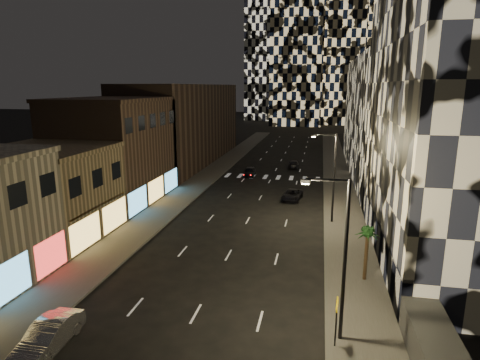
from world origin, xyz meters
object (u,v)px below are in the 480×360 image
at_px(car_dark_oncoming, 294,164).
at_px(car_dark_rightlane, 292,195).
at_px(streetlight_near, 341,249).
at_px(streetlight_far, 332,172).
at_px(car_dark_midlane, 250,172).
at_px(car_silver_parked, 48,336).
at_px(palm_tree, 368,236).
at_px(ped_sign, 337,312).

relative_size(car_dark_oncoming, car_dark_rightlane, 0.95).
distance_m(streetlight_near, streetlight_far, 20.00).
height_order(streetlight_far, car_dark_oncoming, streetlight_far).
xyz_separation_m(car_dark_midlane, car_dark_rightlane, (7.50, -12.26, -0.08)).
xyz_separation_m(streetlight_near, car_silver_parked, (-14.95, -3.82, -4.58)).
bearing_deg(palm_tree, car_silver_parked, -146.68).
xyz_separation_m(streetlight_near, car_dark_rightlane, (-4.35, 27.72, -4.72)).
relative_size(car_dark_midlane, car_dark_rightlane, 0.92).
bearing_deg(car_dark_midlane, streetlight_far, -61.78).
bearing_deg(streetlight_far, car_dark_midlane, 120.69).
bearing_deg(car_dark_rightlane, car_dark_midlane, 128.56).
bearing_deg(streetlight_near, car_dark_rightlane, 98.93).
bearing_deg(palm_tree, car_dark_rightlane, 108.10).
xyz_separation_m(car_dark_oncoming, car_dark_rightlane, (1.16, -20.45, 0.01)).
distance_m(car_silver_parked, car_dark_oncoming, 52.84).
xyz_separation_m(streetlight_near, palm_tree, (2.26, 7.49, -1.94)).
height_order(car_dark_midlane, ped_sign, ped_sign).
height_order(car_silver_parked, palm_tree, palm_tree).
height_order(streetlight_near, car_dark_rightlane, streetlight_near).
bearing_deg(car_dark_oncoming, ped_sign, 93.89).
bearing_deg(car_dark_rightlane, car_silver_parked, -101.48).
distance_m(streetlight_near, palm_tree, 8.06).
xyz_separation_m(car_silver_parked, car_dark_oncoming, (9.44, 51.99, -0.15)).
bearing_deg(streetlight_far, palm_tree, -79.77).
bearing_deg(car_dark_rightlane, streetlight_near, -73.97).
relative_size(car_silver_parked, ped_sign, 1.61).
relative_size(streetlight_far, palm_tree, 2.28).
distance_m(streetlight_near, car_dark_oncoming, 48.71).
relative_size(ped_sign, palm_tree, 0.74).
height_order(streetlight_far, car_dark_midlane, streetlight_far).
distance_m(car_dark_midlane, car_dark_oncoming, 10.36).
bearing_deg(car_dark_midlane, palm_tree, -68.99).
xyz_separation_m(streetlight_far, car_dark_rightlane, (-4.35, 7.72, -4.72)).
height_order(streetlight_near, car_silver_parked, streetlight_near).
bearing_deg(ped_sign, car_silver_parked, -160.67).
distance_m(streetlight_far, car_silver_parked, 28.50).
xyz_separation_m(streetlight_far, car_dark_midlane, (-11.85, 19.97, -4.64)).
xyz_separation_m(car_silver_parked, car_dark_rightlane, (10.60, 31.54, -0.14)).
bearing_deg(car_dark_midlane, streetlight_near, -75.96).
bearing_deg(car_dark_oncoming, palm_tree, 98.34).
height_order(streetlight_near, car_dark_midlane, streetlight_near).
bearing_deg(ped_sign, car_dark_midlane, 113.81).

